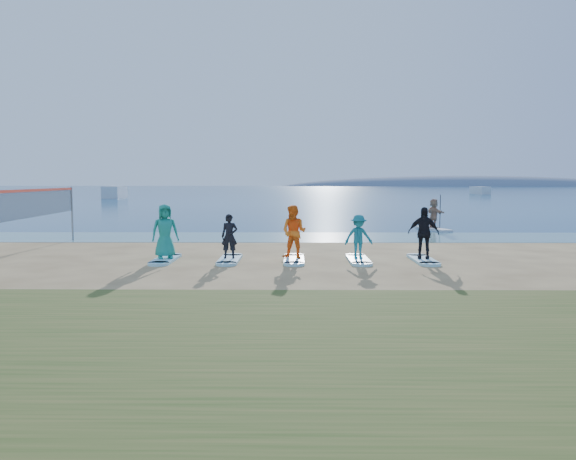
{
  "coord_description": "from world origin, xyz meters",
  "views": [
    {
      "loc": [
        -0.9,
        -17.12,
        2.77
      ],
      "look_at": [
        -1.08,
        2.0,
        1.1
      ],
      "focal_mm": 35.0,
      "sensor_mm": 36.0,
      "label": 1
    }
  ],
  "objects_px": {
    "student_1": "(229,236)",
    "surfboard_3": "(358,260)",
    "student_2": "(294,232)",
    "student_4": "(423,233)",
    "student_3": "(359,237)",
    "paddleboard": "(434,229)",
    "surfboard_0": "(166,259)",
    "surfboard_1": "(230,259)",
    "surfboard_4": "(423,260)",
    "surfboard_2": "(294,260)",
    "volleyball_net": "(36,204)",
    "boat_offshore_a": "(115,198)",
    "student_0": "(165,231)",
    "boat_offshore_b": "(480,194)",
    "paddleboarder": "(434,213)"
  },
  "relations": [
    {
      "from": "student_0",
      "to": "surfboard_1",
      "type": "xyz_separation_m",
      "value": [
        2.24,
        0.0,
        -0.99
      ]
    },
    {
      "from": "student_3",
      "to": "paddleboard",
      "type": "bearing_deg",
      "value": 56.85
    },
    {
      "from": "student_0",
      "to": "surfboard_3",
      "type": "relative_size",
      "value": 0.86
    },
    {
      "from": "student_0",
      "to": "student_2",
      "type": "bearing_deg",
      "value": -21.02
    },
    {
      "from": "student_2",
      "to": "student_4",
      "type": "height_order",
      "value": "student_2"
    },
    {
      "from": "surfboard_2",
      "to": "surfboard_3",
      "type": "distance_m",
      "value": 2.24
    },
    {
      "from": "student_0",
      "to": "student_1",
      "type": "bearing_deg",
      "value": -21.02
    },
    {
      "from": "student_2",
      "to": "surfboard_0",
      "type": "bearing_deg",
      "value": -156.82
    },
    {
      "from": "boat_offshore_b",
      "to": "surfboard_2",
      "type": "height_order",
      "value": "boat_offshore_b"
    },
    {
      "from": "paddleboard",
      "to": "student_2",
      "type": "bearing_deg",
      "value": -137.98
    },
    {
      "from": "surfboard_1",
      "to": "student_1",
      "type": "height_order",
      "value": "student_1"
    },
    {
      "from": "surfboard_0",
      "to": "surfboard_1",
      "type": "relative_size",
      "value": 1.0
    },
    {
      "from": "surfboard_1",
      "to": "student_3",
      "type": "relative_size",
      "value": 1.45
    },
    {
      "from": "surfboard_3",
      "to": "student_4",
      "type": "height_order",
      "value": "student_4"
    },
    {
      "from": "volleyball_net",
      "to": "boat_offshore_a",
      "type": "height_order",
      "value": "volleyball_net"
    },
    {
      "from": "student_0",
      "to": "student_1",
      "type": "relative_size",
      "value": 1.22
    },
    {
      "from": "paddleboarder",
      "to": "student_0",
      "type": "bearing_deg",
      "value": 117.88
    },
    {
      "from": "student_4",
      "to": "student_0",
      "type": "bearing_deg",
      "value": -166.13
    },
    {
      "from": "paddleboard",
      "to": "surfboard_4",
      "type": "distance_m",
      "value": 12.93
    },
    {
      "from": "boat_offshore_a",
      "to": "student_4",
      "type": "relative_size",
      "value": 4.62
    },
    {
      "from": "boat_offshore_a",
      "to": "volleyball_net",
      "type": "bearing_deg",
      "value": -80.39
    },
    {
      "from": "surfboard_2",
      "to": "student_4",
      "type": "distance_m",
      "value": 4.58
    },
    {
      "from": "student_1",
      "to": "surfboard_3",
      "type": "bearing_deg",
      "value": -1.26
    },
    {
      "from": "surfboard_4",
      "to": "boat_offshore_b",
      "type": "bearing_deg",
      "value": 70.69
    },
    {
      "from": "surfboard_4",
      "to": "paddleboard",
      "type": "bearing_deg",
      "value": 74.44
    },
    {
      "from": "volleyball_net",
      "to": "student_2",
      "type": "height_order",
      "value": "volleyball_net"
    },
    {
      "from": "paddleboarder",
      "to": "surfboard_4",
      "type": "height_order",
      "value": "paddleboarder"
    },
    {
      "from": "student_3",
      "to": "surfboard_4",
      "type": "xyz_separation_m",
      "value": [
        2.24,
        0.0,
        -0.8
      ]
    },
    {
      "from": "surfboard_2",
      "to": "surfboard_3",
      "type": "xyz_separation_m",
      "value": [
        2.24,
        0.0,
        0.0
      ]
    },
    {
      "from": "student_1",
      "to": "surfboard_2",
      "type": "bearing_deg",
      "value": -1.26
    },
    {
      "from": "student_1",
      "to": "surfboard_3",
      "type": "xyz_separation_m",
      "value": [
        4.49,
        0.0,
        -0.81
      ]
    },
    {
      "from": "surfboard_0",
      "to": "surfboard_4",
      "type": "bearing_deg",
      "value": 0.0
    },
    {
      "from": "surfboard_2",
      "to": "student_4",
      "type": "relative_size",
      "value": 1.23
    },
    {
      "from": "surfboard_3",
      "to": "surfboard_2",
      "type": "bearing_deg",
      "value": 180.0
    },
    {
      "from": "boat_offshore_a",
      "to": "student_3",
      "type": "xyz_separation_m",
      "value": [
        31.61,
        -72.62,
        0.85
      ]
    },
    {
      "from": "paddleboarder",
      "to": "surfboard_3",
      "type": "bearing_deg",
      "value": 138.22
    },
    {
      "from": "paddleboarder",
      "to": "surfboard_0",
      "type": "xyz_separation_m",
      "value": [
        -12.44,
        -12.45,
        -0.91
      ]
    },
    {
      "from": "surfboard_1",
      "to": "surfboard_3",
      "type": "xyz_separation_m",
      "value": [
        4.49,
        0.0,
        0.0
      ]
    },
    {
      "from": "surfboard_1",
      "to": "surfboard_4",
      "type": "relative_size",
      "value": 1.0
    },
    {
      "from": "surfboard_0",
      "to": "student_2",
      "type": "height_order",
      "value": "student_2"
    },
    {
      "from": "surfboard_3",
      "to": "surfboard_0",
      "type": "bearing_deg",
      "value": 180.0
    },
    {
      "from": "boat_offshore_a",
      "to": "student_2",
      "type": "xyz_separation_m",
      "value": [
        29.37,
        -72.62,
        1.01
      ]
    },
    {
      "from": "surfboard_2",
      "to": "student_3",
      "type": "height_order",
      "value": "student_3"
    },
    {
      "from": "student_2",
      "to": "surfboard_4",
      "type": "relative_size",
      "value": 0.84
    },
    {
      "from": "surfboard_1",
      "to": "surfboard_2",
      "type": "xyz_separation_m",
      "value": [
        2.24,
        0.0,
        0.0
      ]
    },
    {
      "from": "student_0",
      "to": "student_2",
      "type": "xyz_separation_m",
      "value": [
        4.49,
        0.0,
        -0.02
      ]
    },
    {
      "from": "paddleboard",
      "to": "student_4",
      "type": "bearing_deg",
      "value": -120.97
    },
    {
      "from": "surfboard_1",
      "to": "paddleboarder",
      "type": "bearing_deg",
      "value": 50.69
    },
    {
      "from": "volleyball_net",
      "to": "surfboard_0",
      "type": "xyz_separation_m",
      "value": [
        5.49,
        -2.23,
        -1.86
      ]
    },
    {
      "from": "volleyball_net",
      "to": "surfboard_2",
      "type": "xyz_separation_m",
      "value": [
        9.98,
        -2.23,
        -1.86
      ]
    }
  ]
}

